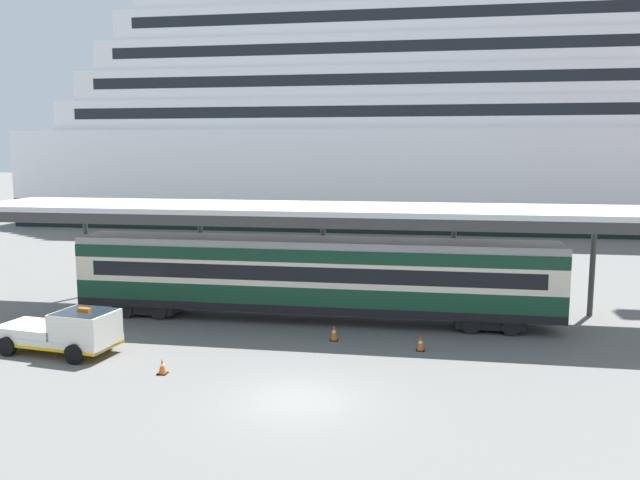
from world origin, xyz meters
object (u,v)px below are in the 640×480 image
Objects in this scene: service_truck at (67,330)px; traffic_cone_mid at (334,333)px; traffic_cone_far at (162,366)px; cruise_ship at (573,105)px; train_carriage at (313,275)px; traffic_cone_near at (420,343)px.

traffic_cone_mid is at bearing 18.76° from service_truck.
traffic_cone_far is at bearing -137.61° from traffic_cone_mid.
cruise_ship is 5.13× the size of train_carriage.
traffic_cone_far is (4.90, -1.67, -0.69)m from service_truck.
train_carriage is at bearing 63.19° from traffic_cone_far.
cruise_ship is 50.96m from train_carriage.
traffic_cone_far is at bearing -115.58° from cruise_ship.
service_truck is 8.88× the size of traffic_cone_far.
service_truck is 7.65× the size of traffic_cone_mid.
cruise_ship reaches higher than service_truck.
train_carriage is at bearing 36.55° from service_truck.
service_truck reaches higher than traffic_cone_far.
train_carriage is 6.97m from traffic_cone_near.
service_truck is at bearing 161.20° from traffic_cone_far.
train_carriage is 38.73× the size of traffic_cone_far.
cruise_ship is 61.34m from service_truck.
service_truck is 14.83m from traffic_cone_near.
traffic_cone_mid is at bearing -112.32° from cruise_ship.
cruise_ship reaches higher than train_carriage.
service_truck is 11.34m from traffic_cone_mid.
cruise_ship is at bearing 64.66° from train_carriage.
cruise_ship is 22.39× the size of service_truck.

